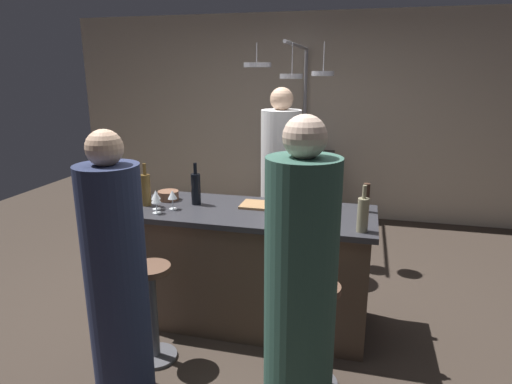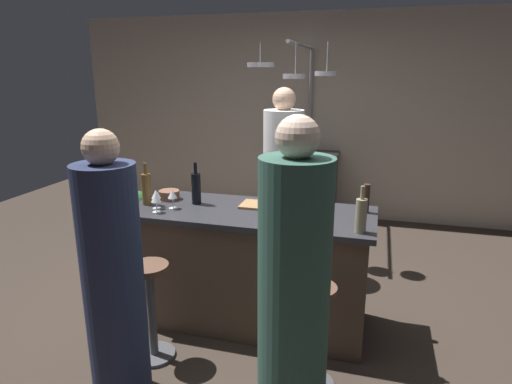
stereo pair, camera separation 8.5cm
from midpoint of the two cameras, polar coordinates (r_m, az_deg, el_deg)
ground_plane at (r=3.58m, az=0.03°, el=-16.26°), size 9.00×9.00×0.00m
back_wall at (r=5.87m, az=7.67°, el=9.62°), size 6.40×0.16×2.60m
kitchen_island at (r=3.37m, az=0.03°, el=-9.68°), size 1.80×0.72×0.90m
stove_range at (r=5.63m, az=6.78°, el=0.57°), size 0.80×0.64×0.89m
chef at (r=4.13m, az=4.08°, el=0.38°), size 0.37×0.37×1.75m
bar_stool_left at (r=3.06m, az=-12.70°, el=-14.42°), size 0.28×0.28×0.68m
guest_left at (r=2.61m, az=-17.19°, el=-11.19°), size 0.34×0.34×1.60m
bar_stool_right at (r=2.77m, az=8.37°, el=-17.65°), size 0.28×0.28×0.68m
guest_right at (r=2.25m, az=6.03°, el=-13.74°), size 0.36×0.36×1.70m
overhead_pot_rack at (r=4.86m, az=5.94°, el=12.97°), size 0.89×1.50×2.17m
potted_plant at (r=5.38m, az=-14.69°, el=-2.20°), size 0.36×0.36×0.52m
cutting_board at (r=3.29m, az=1.57°, el=-1.76°), size 0.32×0.22×0.02m
pepper_mill at (r=3.23m, az=14.89°, el=-0.82°), size 0.05×0.05×0.21m
wine_bottle_amber at (r=3.40m, az=-13.39°, el=0.45°), size 0.07×0.07×0.32m
wine_bottle_dark at (r=3.36m, az=-7.09°, el=0.54°), size 0.07×0.07×0.32m
wine_bottle_white at (r=2.82m, az=14.38°, el=-2.91°), size 0.07×0.07×0.30m
wine_glass_near_right_guest at (r=3.26m, az=-10.11°, el=-0.38°), size 0.07×0.07×0.15m
wine_glass_near_left_guest at (r=3.29m, az=-12.19°, el=-0.39°), size 0.07×0.07×0.15m
wine_glass_by_chef at (r=3.19m, az=-12.19°, el=-0.84°), size 0.07×0.07×0.15m
mixing_bowl_steel at (r=3.24m, az=6.46°, el=-1.67°), size 0.19×0.19×0.07m
mixing_bowl_wooden at (r=3.53m, az=-10.58°, el=-0.37°), size 0.16×0.16×0.07m
mixing_bowl_blue at (r=2.89m, az=8.09°, el=-3.91°), size 0.19×0.19×0.06m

